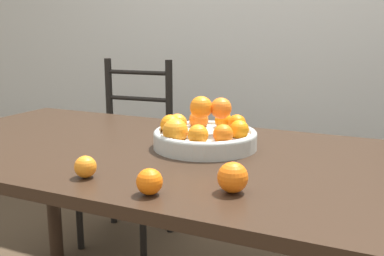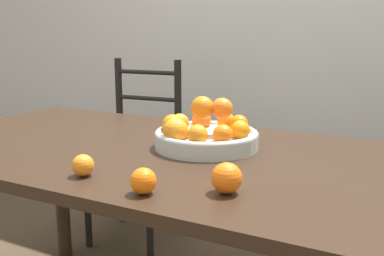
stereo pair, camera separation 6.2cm
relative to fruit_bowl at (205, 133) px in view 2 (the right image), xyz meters
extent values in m
cube|color=beige|center=(-0.15, 1.41, 0.47)|extent=(8.00, 0.06, 2.60)
cube|color=black|center=(-0.15, -0.09, -0.07)|extent=(1.79, 0.93, 0.03)
cylinder|color=black|center=(-0.97, 0.30, -0.46)|extent=(0.07, 0.07, 0.74)
cylinder|color=#B2B7B2|center=(0.00, 0.00, -0.03)|extent=(0.35, 0.35, 0.05)
torus|color=#B2B7B2|center=(0.00, 0.00, 0.00)|extent=(0.35, 0.35, 0.02)
sphere|color=orange|center=(0.12, 0.00, 0.02)|extent=(0.06, 0.06, 0.06)
sphere|color=orange|center=(0.08, 0.09, 0.02)|extent=(0.06, 0.06, 0.06)
sphere|color=orange|center=(0.02, 0.12, 0.02)|extent=(0.06, 0.06, 0.06)
sphere|color=orange|center=(-0.07, 0.10, 0.02)|extent=(0.07, 0.07, 0.07)
sphere|color=orange|center=(-0.11, 0.03, 0.02)|extent=(0.07, 0.07, 0.07)
sphere|color=orange|center=(-0.12, -0.02, 0.02)|extent=(0.07, 0.07, 0.07)
sphere|color=orange|center=(-0.06, -0.10, 0.02)|extent=(0.08, 0.08, 0.08)
sphere|color=orange|center=(0.03, -0.12, 0.02)|extent=(0.07, 0.07, 0.07)
sphere|color=orange|center=(0.10, -0.07, 0.02)|extent=(0.06, 0.06, 0.06)
sphere|color=orange|center=(0.06, 0.01, 0.09)|extent=(0.07, 0.07, 0.07)
sphere|color=orange|center=(-0.02, 0.03, 0.09)|extent=(0.06, 0.06, 0.06)
sphere|color=orange|center=(0.00, -0.02, 0.09)|extent=(0.08, 0.08, 0.08)
sphere|color=orange|center=(-0.16, -0.42, -0.02)|extent=(0.06, 0.06, 0.06)
sphere|color=orange|center=(0.06, -0.46, -0.02)|extent=(0.07, 0.07, 0.07)
sphere|color=orange|center=(0.24, -0.36, -0.01)|extent=(0.08, 0.08, 0.08)
cylinder|color=black|center=(-0.92, 0.43, -0.59)|extent=(0.04, 0.04, 0.47)
cylinder|color=black|center=(-0.54, 0.47, -0.59)|extent=(0.04, 0.04, 0.47)
cylinder|color=black|center=(-0.95, 0.79, -0.32)|extent=(0.04, 0.04, 1.01)
cylinder|color=black|center=(-0.57, 0.82, -0.32)|extent=(0.04, 0.04, 1.01)
cube|color=black|center=(-0.74, 0.63, -0.33)|extent=(0.45, 0.44, 0.04)
cylinder|color=black|center=(-0.76, 0.81, -0.19)|extent=(0.38, 0.06, 0.02)
cylinder|color=black|center=(-0.76, 0.81, -0.04)|extent=(0.38, 0.06, 0.02)
cylinder|color=black|center=(-0.76, 0.81, 0.11)|extent=(0.38, 0.06, 0.02)
camera|label=1|loc=(0.59, -1.35, 0.34)|focal=42.00mm
camera|label=2|loc=(0.64, -1.33, 0.34)|focal=42.00mm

